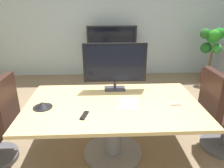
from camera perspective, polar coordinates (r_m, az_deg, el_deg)
The scene contains 11 objects.
ground_plane at distance 3.00m, azimuth -1.35°, elevation -17.04°, with size 7.38×7.38×0.00m, color #7A664C.
wall_back_glass_partition at distance 5.55m, azimuth -2.34°, elevation 17.04°, with size 6.38×0.10×2.87m, color #9EB2B7.
conference_table at distance 2.62m, azimuth 0.26°, elevation -8.53°, with size 2.06×1.23×0.72m.
office_chair_right at distance 3.10m, azimuth 27.11°, elevation -8.18°, with size 0.60×0.58×1.09m.
tv_monitor at distance 2.82m, azimuth 0.79°, elevation 5.38°, with size 0.84×0.18×0.64m.
wall_display_unit at distance 5.37m, azimuth -0.07°, elevation 6.12°, with size 1.20×0.36×1.31m.
potted_plant at distance 5.56m, azimuth 25.07°, elevation 8.59°, with size 0.57×0.59×1.31m.
conference_phone at distance 2.56m, azimuth -18.13°, elevation -5.39°, with size 0.22×0.22×0.07m.
remote_control at distance 2.29m, azimuth -7.42°, elevation -8.31°, with size 0.05×0.17×0.02m, color black.
whiteboard_marker at distance 2.60m, azimuth 16.67°, elevation -5.26°, with size 0.13×0.02×0.02m, color silver.
paper_notepad at distance 2.53m, azimuth 4.39°, elevation -5.29°, with size 0.21×0.30×0.01m, color white.
Camera 1 is at (-0.04, -2.34, 1.87)m, focal length 34.11 mm.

